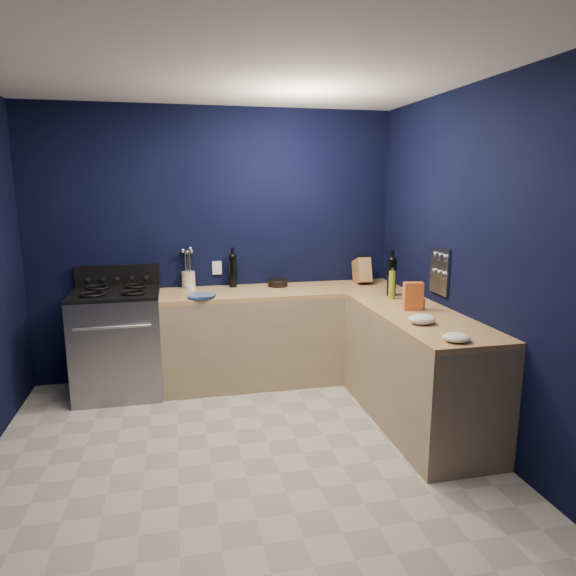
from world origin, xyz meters
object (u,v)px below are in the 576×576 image
object	(u,v)px
gas_range	(119,344)
knife_block	(362,271)
utensil_crock	(188,280)
plate_stack	(201,296)
crouton_bag	(413,296)

from	to	relation	value
gas_range	knife_block	distance (m)	2.44
utensil_crock	knife_block	distance (m)	1.72
gas_range	knife_block	world-z (taller)	knife_block
plate_stack	crouton_bag	size ratio (longest dim) A/B	1.07
plate_stack	crouton_bag	world-z (taller)	crouton_bag
plate_stack	utensil_crock	xyz separation A→B (m)	(-0.10, 0.47, 0.07)
gas_range	crouton_bag	size ratio (longest dim) A/B	4.14
plate_stack	knife_block	xyz separation A→B (m)	(1.62, 0.34, 0.11)
gas_range	utensil_crock	xyz separation A→B (m)	(0.65, 0.27, 0.52)
gas_range	crouton_bag	xyz separation A→B (m)	(2.37, -1.01, 0.55)
gas_range	knife_block	size ratio (longest dim) A/B	3.77
knife_block	crouton_bag	bearing A→B (deg)	-87.79
utensil_crock	gas_range	bearing A→B (deg)	-157.45
plate_stack	gas_range	bearing A→B (deg)	164.95
crouton_bag	plate_stack	bearing A→B (deg)	162.29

